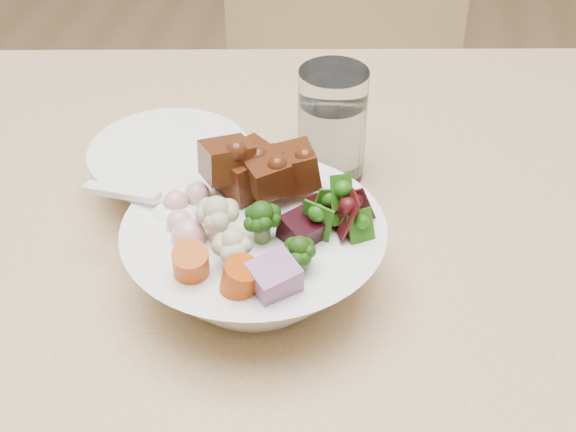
{
  "coord_description": "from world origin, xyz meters",
  "views": [
    {
      "loc": [
        0.09,
        -0.62,
        1.19
      ],
      "look_at": [
        0.0,
        -0.12,
        0.79
      ],
      "focal_mm": 50.0,
      "sensor_mm": 36.0,
      "label": 1
    }
  ],
  "objects_px": {
    "chair_far": "(337,102)",
    "food_bowl": "(257,251)",
    "dining_table": "(451,340)",
    "side_bowl": "(171,171)",
    "water_glass": "(332,129)"
  },
  "relations": [
    {
      "from": "chair_far",
      "to": "food_bowl",
      "type": "bearing_deg",
      "value": -91.86
    },
    {
      "from": "dining_table",
      "to": "food_bowl",
      "type": "relative_size",
      "value": 7.87
    },
    {
      "from": "food_bowl",
      "to": "water_glass",
      "type": "bearing_deg",
      "value": 76.97
    },
    {
      "from": "water_glass",
      "to": "side_bowl",
      "type": "height_order",
      "value": "water_glass"
    },
    {
      "from": "food_bowl",
      "to": "dining_table",
      "type": "bearing_deg",
      "value": 11.11
    },
    {
      "from": "dining_table",
      "to": "water_glass",
      "type": "relative_size",
      "value": 14.78
    },
    {
      "from": "water_glass",
      "to": "side_bowl",
      "type": "relative_size",
      "value": 0.75
    },
    {
      "from": "dining_table",
      "to": "chair_far",
      "type": "distance_m",
      "value": 0.71
    },
    {
      "from": "side_bowl",
      "to": "dining_table",
      "type": "bearing_deg",
      "value": -16.23
    },
    {
      "from": "dining_table",
      "to": "food_bowl",
      "type": "bearing_deg",
      "value": -178.79
    },
    {
      "from": "dining_table",
      "to": "chair_far",
      "type": "bearing_deg",
      "value": 95.03
    },
    {
      "from": "chair_far",
      "to": "side_bowl",
      "type": "relative_size",
      "value": 5.92
    },
    {
      "from": "chair_far",
      "to": "side_bowl",
      "type": "xyz_separation_m",
      "value": [
        -0.1,
        -0.59,
        0.25
      ]
    },
    {
      "from": "food_bowl",
      "to": "side_bowl",
      "type": "height_order",
      "value": "food_bowl"
    },
    {
      "from": "chair_far",
      "to": "food_bowl",
      "type": "xyz_separation_m",
      "value": [
        0.01,
        -0.7,
        0.26
      ]
    }
  ]
}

